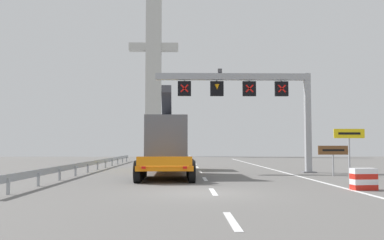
{
  "coord_description": "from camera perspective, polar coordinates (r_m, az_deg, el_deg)",
  "views": [
    {
      "loc": [
        -0.74,
        -16.09,
        1.81
      ],
      "look_at": [
        -0.21,
        10.08,
        3.47
      ],
      "focal_mm": 38.62,
      "sensor_mm": 36.0,
      "label": 1
    }
  ],
  "objects": [
    {
      "name": "ground",
      "position": [
        16.2,
        1.47,
        -10.05
      ],
      "size": [
        112.0,
        112.0,
        0.0
      ],
      "primitive_type": "plane",
      "color": "slate"
    },
    {
      "name": "lane_markings",
      "position": [
        45.18,
        0.33,
        -5.93
      ],
      "size": [
        0.2,
        72.69,
        0.01
      ],
      "color": "silver",
      "rests_on": "ground"
    },
    {
      "name": "edge_line_right",
      "position": [
        28.99,
        12.79,
        -7.12
      ],
      "size": [
        0.2,
        63.0,
        0.01
      ],
      "primitive_type": "cube",
      "color": "silver",
      "rests_on": "ground"
    },
    {
      "name": "overhead_lane_gantry",
      "position": [
        28.93,
        8.47,
        3.74
      ],
      "size": [
        10.97,
        0.9,
        7.16
      ],
      "color": "#9EA0A5",
      "rests_on": "ground"
    },
    {
      "name": "heavy_haul_truck_orange",
      "position": [
        27.9,
        -3.38,
        -3.27
      ],
      "size": [
        3.24,
        14.11,
        5.3
      ],
      "color": "orange",
      "rests_on": "ground"
    },
    {
      "name": "exit_sign_yellow",
      "position": [
        23.81,
        20.88,
        -2.69
      ],
      "size": [
        1.66,
        0.15,
        2.74
      ],
      "color": "#9EA0A5",
      "rests_on": "ground"
    },
    {
      "name": "tourist_info_sign_brown",
      "position": [
        26.53,
        18.92,
        -4.28
      ],
      "size": [
        1.85,
        0.15,
        1.84
      ],
      "color": "#9EA0A5",
      "rests_on": "ground"
    },
    {
      "name": "crash_barrier_striped",
      "position": [
        18.67,
        22.61,
        -7.54
      ],
      "size": [
        1.05,
        0.6,
        0.9
      ],
      "color": "red",
      "rests_on": "ground"
    },
    {
      "name": "guardrail_left",
      "position": [
        32.46,
        -12.99,
        -5.75
      ],
      "size": [
        0.13,
        35.34,
        0.76
      ],
      "color": "#999EA3",
      "rests_on": "ground"
    },
    {
      "name": "bridge_pylon_distant",
      "position": [
        76.5,
        -5.32,
        7.43
      ],
      "size": [
        9.0,
        2.0,
        32.17
      ],
      "color": "#B7B7B2",
      "rests_on": "ground"
    }
  ]
}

